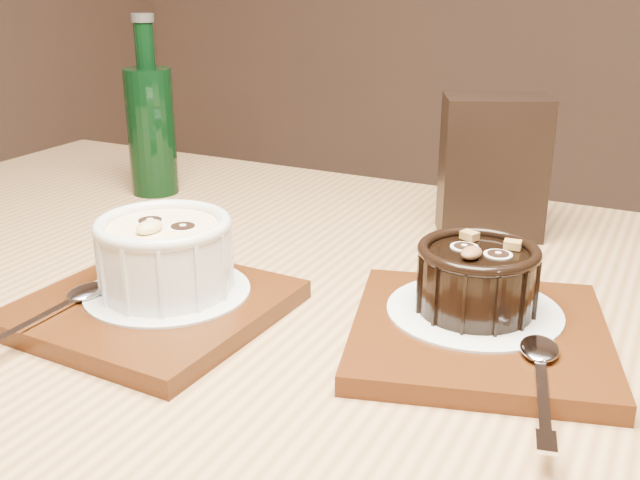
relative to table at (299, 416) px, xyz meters
The scene contains 11 objects.
table is the anchor object (origin of this frame).
tray_left 0.15m from the table, 158.62° to the right, with size 0.18×0.18×0.01m, color #4B230C.
doily_left 0.15m from the table, 165.29° to the right, with size 0.13×0.13×0.00m, color silver.
ramekin_white 0.17m from the table, 165.26° to the right, with size 0.11×0.11×0.06m.
spoon_left 0.21m from the table, 149.93° to the right, with size 0.03×0.13×0.01m, color white, non-canonical shape.
tray_right 0.17m from the table, ahead, with size 0.18×0.18×0.01m, color #4B230C.
doily_right 0.17m from the table, 12.93° to the left, with size 0.13×0.13×0.00m, color silver.
ramekin_dark 0.19m from the table, 12.94° to the left, with size 0.09×0.09×0.05m.
spoon_right 0.22m from the table, 15.31° to the right, with size 0.03×0.13×0.01m, color white, non-canonical shape.
condiment_stand 0.31m from the table, 67.78° to the left, with size 0.10×0.06×0.14m, color black.
green_bottle 0.42m from the table, 140.31° to the left, with size 0.06×0.06×0.21m.
Camera 1 is at (0.10, -0.58, 1.01)m, focal length 42.00 mm.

